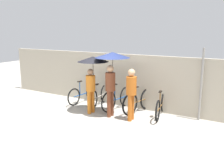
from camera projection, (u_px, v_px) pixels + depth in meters
name	position (u px, v px, depth m)	size (l,w,h in m)	color
ground_plane	(90.00, 124.00, 7.55)	(30.00, 30.00, 0.00)	#9E998E
back_wall	(124.00, 80.00, 9.20)	(11.18, 0.12, 1.94)	#B2A893
parked_bicycle_0	(83.00, 93.00, 9.77)	(0.44, 1.72, 1.05)	black
parked_bicycle_1	(99.00, 96.00, 9.31)	(0.44, 1.73, 1.04)	black
parked_bicycle_2	(118.00, 99.00, 8.92)	(0.48, 1.73, 0.97)	black
parked_bicycle_3	(139.00, 101.00, 8.58)	(0.56, 1.71, 1.05)	black
parked_bicycle_4	(161.00, 106.00, 8.18)	(0.49, 1.73, 1.02)	black
pedestrian_leading	(92.00, 68.00, 8.33)	(1.05, 1.05, 1.93)	#C66B1E
pedestrian_center	(112.00, 65.00, 7.97)	(1.13, 1.13, 2.10)	brown
pedestrian_trailing	(131.00, 91.00, 7.69)	(0.32, 0.32, 1.64)	#B25619
awning_pole	(201.00, 85.00, 7.66)	(0.07, 0.07, 2.28)	gray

